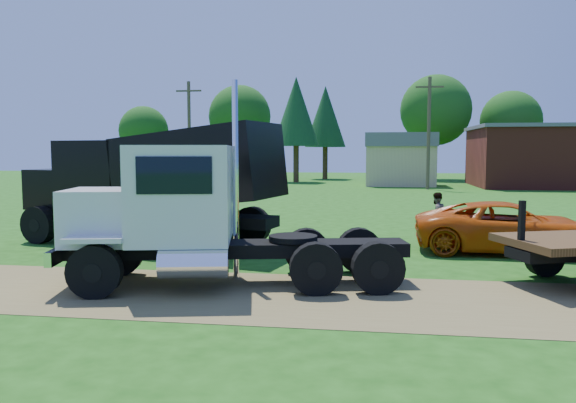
# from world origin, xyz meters

# --- Properties ---
(ground) EXTENTS (140.00, 140.00, 0.00)m
(ground) POSITION_xyz_m (0.00, 0.00, 0.00)
(ground) COLOR #1B4C10
(ground) RESTS_ON ground
(dirt_track) EXTENTS (120.00, 4.20, 0.01)m
(dirt_track) POSITION_xyz_m (0.00, 0.00, 0.01)
(dirt_track) COLOR brown
(dirt_track) RESTS_ON ground
(white_semi_tractor) EXTENTS (8.07, 4.05, 4.76)m
(white_semi_tractor) POSITION_xyz_m (-2.64, 0.72, 1.63)
(white_semi_tractor) COLOR black
(white_semi_tractor) RESTS_ON ground
(black_dump_truck) EXTENTS (9.33, 4.55, 3.95)m
(black_dump_truck) POSITION_xyz_m (-5.47, 5.97, 2.17)
(black_dump_truck) COLOR black
(black_dump_truck) RESTS_ON ground
(orange_pickup) EXTENTS (5.72, 2.91, 1.55)m
(orange_pickup) POSITION_xyz_m (5.68, 6.15, 0.77)
(orange_pickup) COLOR #C24A09
(orange_pickup) RESTS_ON ground
(spectator_b) EXTENTS (1.00, 0.96, 1.62)m
(spectator_b) POSITION_xyz_m (3.84, 8.95, 0.81)
(spectator_b) COLOR #999999
(spectator_b) RESTS_ON ground
(brick_building) EXTENTS (15.40, 10.40, 5.30)m
(brick_building) POSITION_xyz_m (18.00, 40.00, 2.66)
(brick_building) COLOR maroon
(brick_building) RESTS_ON ground
(tan_shed) EXTENTS (6.20, 5.40, 4.70)m
(tan_shed) POSITION_xyz_m (4.00, 40.00, 2.42)
(tan_shed) COLOR tan
(tan_shed) RESTS_ON ground
(utility_poles) EXTENTS (42.20, 0.28, 9.00)m
(utility_poles) POSITION_xyz_m (6.00, 35.00, 4.71)
(utility_poles) COLOR brown
(utility_poles) RESTS_ON ground
(tree_row) EXTENTS (58.93, 15.04, 11.32)m
(tree_row) POSITION_xyz_m (5.10, 49.91, 7.00)
(tree_row) COLOR #321E14
(tree_row) RESTS_ON ground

